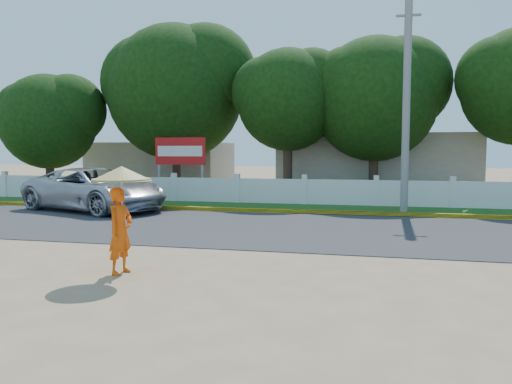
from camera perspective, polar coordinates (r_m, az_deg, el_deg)
ground at (r=10.75m, az=-2.44°, el=-7.80°), size 120.00×120.00×0.00m
road at (r=15.06m, az=2.17°, el=-4.12°), size 60.00×7.00×0.02m
grass_verge at (r=20.19m, az=5.00°, el=-1.84°), size 60.00×3.50×0.03m
curb at (r=18.51m, az=4.26°, el=-2.23°), size 40.00×0.18×0.16m
fence at (r=21.57m, az=5.56°, el=0.01°), size 40.00×0.10×1.10m
building_near at (r=28.12m, az=13.50°, el=3.16°), size 10.00×6.00×3.20m
building_far at (r=31.82m, az=-10.66°, el=3.02°), size 8.00×5.00×2.80m
utility_pole at (r=19.60m, az=16.81°, el=9.54°), size 0.28×0.28×8.07m
vehicle at (r=20.24m, az=-17.95°, el=0.30°), size 6.60×4.62×1.67m
monk_with_parasol at (r=9.72m, az=-15.19°, el=-1.33°), size 1.13×1.13×2.05m
billboard at (r=24.12m, az=-8.65°, el=4.27°), size 2.50×0.13×2.95m
tree_row at (r=24.45m, az=16.54°, el=11.16°), size 40.37×7.82×9.36m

